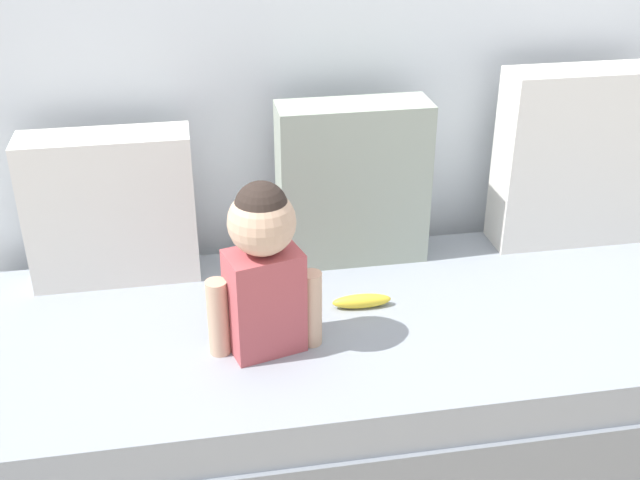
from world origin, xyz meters
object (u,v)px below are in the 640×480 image
(throw_pillow_right, at_px, (575,158))
(banana, at_px, (362,301))
(couch, at_px, (374,366))
(throw_pillow_center, at_px, (353,183))
(toddler, at_px, (263,263))
(throw_pillow_left, at_px, (111,208))

(throw_pillow_right, relative_size, banana, 3.38)
(couch, height_order, throw_pillow_center, throw_pillow_center)
(throw_pillow_center, xyz_separation_m, banana, (-0.03, -0.30, -0.23))
(throw_pillow_right, bearing_deg, banana, -158.17)
(throw_pillow_center, relative_size, banana, 2.98)
(toddler, bearing_deg, throw_pillow_right, 23.27)
(banana, bearing_deg, throw_pillow_right, 21.83)
(throw_pillow_center, xyz_separation_m, throw_pillow_right, (0.72, 0.00, 0.03))
(throw_pillow_left, bearing_deg, throw_pillow_right, 0.00)
(banana, bearing_deg, throw_pillow_left, 156.24)
(toddler, distance_m, banana, 0.40)
(couch, relative_size, throw_pillow_right, 4.07)
(throw_pillow_center, bearing_deg, couch, -90.00)
(banana, bearing_deg, toddler, -153.12)
(throw_pillow_right, bearing_deg, toddler, -156.73)
(throw_pillow_center, height_order, toddler, throw_pillow_center)
(couch, distance_m, banana, 0.21)
(throw_pillow_left, height_order, banana, throw_pillow_left)
(throw_pillow_left, distance_m, throw_pillow_center, 0.72)
(toddler, bearing_deg, throw_pillow_center, 54.22)
(couch, relative_size, toddler, 4.93)
(couch, bearing_deg, throw_pillow_right, 25.49)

